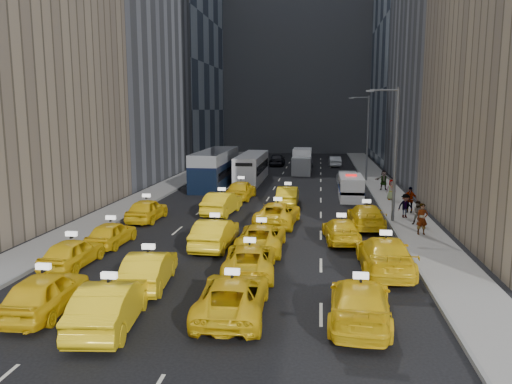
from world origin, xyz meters
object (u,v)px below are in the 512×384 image
at_px(city_bus, 252,168).
at_px(taxi_1, 111,304).
at_px(box_truck, 302,161).
at_px(pedestrian_0, 422,219).
at_px(taxi_0, 45,292).
at_px(double_decker, 215,168).
at_px(nypd_van, 351,188).
at_px(taxi_3, 360,302).
at_px(taxi_2, 232,296).

bearing_deg(city_bus, taxi_1, -95.93).
height_order(box_truck, pedestrian_0, box_truck).
height_order(taxi_0, double_decker, double_decker).
distance_m(taxi_1, box_truck, 44.40).
bearing_deg(double_decker, nypd_van, -31.72).
height_order(taxi_1, taxi_3, taxi_1).
distance_m(taxi_2, city_bus, 35.19).
distance_m(double_decker, pedestrian_0, 24.90).
distance_m(taxi_1, taxi_3, 8.80).
height_order(taxi_2, box_truck, box_truck).
bearing_deg(taxi_2, city_bus, -85.58).
relative_size(city_bus, pedestrian_0, 6.07).
bearing_deg(pedestrian_0, taxi_3, -120.75).
bearing_deg(double_decker, taxi_3, -75.48).
relative_size(taxi_3, double_decker, 0.43).
distance_m(taxi_3, pedestrian_0, 13.76).
xyz_separation_m(taxi_2, box_truck, (1.00, 42.61, 0.69)).
distance_m(taxi_0, taxi_2, 7.02).
distance_m(nypd_van, city_bus, 13.81).
bearing_deg(taxi_1, nypd_van, -116.51).
relative_size(taxi_3, pedestrian_0, 2.80).
relative_size(taxi_1, double_decker, 0.41).
distance_m(taxi_1, city_bus, 36.46).
bearing_deg(box_truck, taxi_0, -101.68).
bearing_deg(pedestrian_0, taxi_2, -136.75).
relative_size(double_decker, box_truck, 1.90).
bearing_deg(taxi_2, double_decker, -79.19).
height_order(taxi_0, pedestrian_0, pedestrian_0).
relative_size(nypd_van, box_truck, 0.81).
xyz_separation_m(taxi_1, city_bus, (0.02, 36.45, 0.61)).
relative_size(taxi_0, pedestrian_0, 2.46).
bearing_deg(double_decker, taxi_1, -90.58).
xyz_separation_m(taxi_3, nypd_van, (1.15, 25.32, 0.20)).
height_order(taxi_0, taxi_1, taxi_1).
xyz_separation_m(taxi_2, city_bus, (-4.05, 34.95, 0.71)).
bearing_deg(city_bus, taxi_2, -89.30).
xyz_separation_m(taxi_1, pedestrian_0, (13.31, 14.39, 0.27)).
relative_size(taxi_0, nypd_van, 0.90).
height_order(taxi_3, double_decker, double_decker).
height_order(taxi_1, box_truck, box_truck).
distance_m(taxi_0, city_bus, 35.73).
xyz_separation_m(taxi_1, box_truck, (5.06, 44.11, 0.60)).
height_order(double_decker, pedestrian_0, double_decker).
bearing_deg(pedestrian_0, double_decker, 120.52).
relative_size(taxi_0, taxi_2, 0.88).
bearing_deg(taxi_0, taxi_1, 161.30).
height_order(taxi_1, city_bus, city_bus).
xyz_separation_m(taxi_0, box_truck, (7.99, 43.26, 0.63)).
bearing_deg(city_bus, nypd_van, -50.54).
relative_size(taxi_3, box_truck, 0.82).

